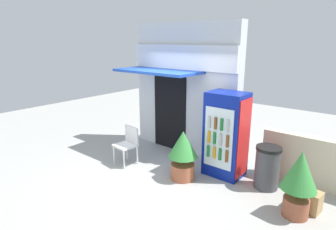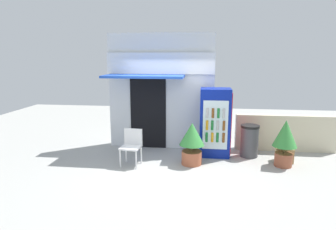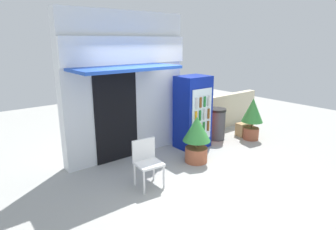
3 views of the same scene
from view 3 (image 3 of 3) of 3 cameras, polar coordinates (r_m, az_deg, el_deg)
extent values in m
plane|color=#A3A39E|center=(5.79, 2.96, -11.72)|extent=(16.00, 16.00, 0.00)
cube|color=silver|center=(6.38, -8.48, 5.68)|extent=(2.92, 0.30, 3.17)
cube|color=white|center=(6.14, -7.84, 12.72)|extent=(2.92, 0.08, 0.57)
cube|color=#1E47B2|center=(5.60, -8.46, 9.29)|extent=(2.05, 0.97, 0.06)
cube|color=black|center=(6.19, -10.29, -0.20)|extent=(1.00, 0.03, 2.01)
cube|color=navy|center=(6.93, 4.95, 0.56)|extent=(0.77, 0.59, 1.76)
cube|color=silver|center=(6.71, 6.77, 0.05)|extent=(0.61, 0.02, 1.24)
cube|color=red|center=(7.20, 7.23, 1.04)|extent=(0.02, 0.54, 1.59)
cylinder|color=#196B2D|center=(6.65, 5.55, -2.84)|extent=(0.06, 0.06, 0.24)
cylinder|color=orange|center=(6.74, 6.41, -2.61)|extent=(0.06, 0.06, 0.24)
cylinder|color=#196B2D|center=(6.83, 7.16, -2.40)|extent=(0.06, 0.06, 0.24)
cylinder|color=brown|center=(6.93, 8.03, -2.17)|extent=(0.06, 0.06, 0.24)
cylinder|color=orange|center=(6.56, 5.63, -0.27)|extent=(0.06, 0.06, 0.24)
cylinder|color=#196B2D|center=(6.65, 6.43, -0.09)|extent=(0.06, 0.06, 0.24)
cylinder|color=#B2B2B7|center=(6.74, 7.23, 0.10)|extent=(0.06, 0.06, 0.24)
cylinder|color=brown|center=(6.85, 8.10, 0.30)|extent=(0.06, 0.06, 0.24)
cylinder|color=#B2B2B7|center=(6.49, 5.67, 2.36)|extent=(0.06, 0.06, 0.24)
cylinder|color=brown|center=(6.58, 6.54, 2.52)|extent=(0.06, 0.06, 0.24)
cylinder|color=#196B2D|center=(6.68, 7.36, 2.67)|extent=(0.06, 0.06, 0.24)
cylinder|color=#B2B2B7|center=(6.77, 8.10, 2.81)|extent=(0.06, 0.06, 0.24)
cylinder|color=white|center=(5.03, -4.81, -13.38)|extent=(0.04, 0.04, 0.43)
cylinder|color=white|center=(5.20, -0.86, -12.33)|extent=(0.04, 0.04, 0.43)
cylinder|color=white|center=(5.32, -6.69, -11.74)|extent=(0.04, 0.04, 0.43)
cylinder|color=white|center=(5.48, -2.91, -10.82)|extent=(0.04, 0.04, 0.43)
cube|color=white|center=(5.15, -3.86, -9.74)|extent=(0.49, 0.47, 0.04)
cube|color=white|center=(5.23, -4.91, -6.83)|extent=(0.45, 0.09, 0.39)
cylinder|color=#AD5B3D|center=(6.29, 5.66, -7.88)|extent=(0.49, 0.49, 0.33)
cylinder|color=brown|center=(6.20, 5.72, -5.81)|extent=(0.05, 0.05, 0.16)
cone|color=#388C3D|center=(6.09, 5.80, -2.75)|extent=(0.60, 0.60, 0.54)
cylinder|color=#995138|center=(7.94, 16.29, -3.56)|extent=(0.40, 0.40, 0.32)
cylinder|color=brown|center=(7.87, 16.42, -1.87)|extent=(0.05, 0.05, 0.17)
cone|color=#388C3D|center=(7.77, 16.63, 0.95)|extent=(0.56, 0.56, 0.63)
cylinder|color=#47474C|center=(7.69, 9.70, -1.98)|extent=(0.45, 0.45, 0.77)
cylinder|color=black|center=(7.58, 9.84, 1.04)|extent=(0.47, 0.47, 0.06)
cube|color=beige|center=(8.79, 11.29, 0.82)|extent=(2.65, 0.21, 0.99)
cube|color=tan|center=(8.18, 15.00, -2.79)|extent=(0.45, 0.33, 0.36)
camera|label=1|loc=(7.16, 53.36, 10.42)|focal=29.76mm
camera|label=2|loc=(5.00, 81.65, 2.04)|focal=30.84mm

